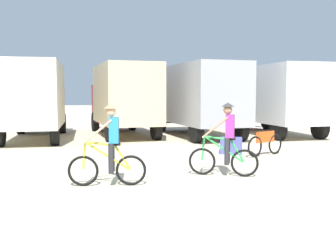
{
  "coord_description": "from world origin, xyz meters",
  "views": [
    {
      "loc": [
        -1.24,
        -7.91,
        2.05
      ],
      "look_at": [
        -0.18,
        3.53,
        1.1
      ],
      "focal_mm": 42.64,
      "sensor_mm": 36.0,
      "label": 1
    }
  ],
  "objects_px": {
    "box_truck_grey_hauler": "(198,97)",
    "box_truck_cream_rv": "(34,97)",
    "box_truck_tan_camper": "(123,97)",
    "cyclist_cowboy_hat": "(226,142)",
    "supply_crate": "(231,145)",
    "cyclist_orange_shirt": "(110,148)",
    "box_truck_avon_van": "(275,97)",
    "bicycle_spare": "(265,144)"
  },
  "relations": [
    {
      "from": "box_truck_grey_hauler",
      "to": "box_truck_cream_rv",
      "type": "bearing_deg",
      "value": -175.78
    },
    {
      "from": "box_truck_tan_camper",
      "to": "cyclist_cowboy_hat",
      "type": "xyz_separation_m",
      "value": [
        2.7,
        -9.75,
        -1.03
      ]
    },
    {
      "from": "cyclist_cowboy_hat",
      "to": "box_truck_cream_rv",
      "type": "bearing_deg",
      "value": 127.96
    },
    {
      "from": "supply_crate",
      "to": "box_truck_tan_camper",
      "type": "bearing_deg",
      "value": 122.52
    },
    {
      "from": "box_truck_grey_hauler",
      "to": "cyclist_orange_shirt",
      "type": "height_order",
      "value": "box_truck_grey_hauler"
    },
    {
      "from": "supply_crate",
      "to": "cyclist_cowboy_hat",
      "type": "bearing_deg",
      "value": -106.33
    },
    {
      "from": "box_truck_tan_camper",
      "to": "supply_crate",
      "type": "xyz_separation_m",
      "value": [
        3.81,
        -5.98,
        -1.62
      ]
    },
    {
      "from": "cyclist_cowboy_hat",
      "to": "box_truck_avon_van",
      "type": "bearing_deg",
      "value": 63.53
    },
    {
      "from": "box_truck_grey_hauler",
      "to": "cyclist_cowboy_hat",
      "type": "height_order",
      "value": "box_truck_grey_hauler"
    },
    {
      "from": "box_truck_grey_hauler",
      "to": "box_truck_tan_camper",
      "type": "bearing_deg",
      "value": 167.45
    },
    {
      "from": "box_truck_grey_hauler",
      "to": "box_truck_avon_van",
      "type": "distance_m",
      "value": 3.94
    },
    {
      "from": "box_truck_grey_hauler",
      "to": "box_truck_avon_van",
      "type": "bearing_deg",
      "value": 7.88
    },
    {
      "from": "supply_crate",
      "to": "box_truck_grey_hauler",
      "type": "bearing_deg",
      "value": 93.03
    },
    {
      "from": "box_truck_avon_van",
      "to": "bicycle_spare",
      "type": "bearing_deg",
      "value": -112.5
    },
    {
      "from": "box_truck_grey_hauler",
      "to": "supply_crate",
      "type": "distance_m",
      "value": 5.44
    },
    {
      "from": "box_truck_cream_rv",
      "to": "box_truck_tan_camper",
      "type": "distance_m",
      "value": 4.09
    },
    {
      "from": "bicycle_spare",
      "to": "box_truck_tan_camper",
      "type": "bearing_deg",
      "value": 125.31
    },
    {
      "from": "box_truck_cream_rv",
      "to": "box_truck_avon_van",
      "type": "distance_m",
      "value": 11.36
    },
    {
      "from": "box_truck_tan_camper",
      "to": "bicycle_spare",
      "type": "bearing_deg",
      "value": -54.69
    },
    {
      "from": "box_truck_cream_rv",
      "to": "box_truck_grey_hauler",
      "type": "distance_m",
      "value": 7.42
    },
    {
      "from": "cyclist_cowboy_hat",
      "to": "supply_crate",
      "type": "bearing_deg",
      "value": 73.67
    },
    {
      "from": "box_truck_tan_camper",
      "to": "box_truck_cream_rv",
      "type": "bearing_deg",
      "value": -160.97
    },
    {
      "from": "supply_crate",
      "to": "bicycle_spare",
      "type": "bearing_deg",
      "value": -38.04
    },
    {
      "from": "box_truck_cream_rv",
      "to": "cyclist_orange_shirt",
      "type": "bearing_deg",
      "value": -67.77
    },
    {
      "from": "cyclist_orange_shirt",
      "to": "supply_crate",
      "type": "bearing_deg",
      "value": 49.57
    },
    {
      "from": "box_truck_avon_van",
      "to": "supply_crate",
      "type": "relative_size",
      "value": 7.6
    },
    {
      "from": "box_truck_grey_hauler",
      "to": "bicycle_spare",
      "type": "relative_size",
      "value": 4.79
    },
    {
      "from": "box_truck_cream_rv",
      "to": "cyclist_orange_shirt",
      "type": "distance_m",
      "value": 10.02
    },
    {
      "from": "box_truck_grey_hauler",
      "to": "cyclist_orange_shirt",
      "type": "xyz_separation_m",
      "value": [
        -3.63,
        -9.77,
        -1.03
      ]
    },
    {
      "from": "cyclist_orange_shirt",
      "to": "box_truck_tan_camper",
      "type": "bearing_deg",
      "value": 89.48
    },
    {
      "from": "box_truck_tan_camper",
      "to": "cyclist_orange_shirt",
      "type": "distance_m",
      "value": 10.61
    },
    {
      "from": "box_truck_cream_rv",
      "to": "box_truck_avon_van",
      "type": "bearing_deg",
      "value": 5.49
    },
    {
      "from": "box_truck_avon_van",
      "to": "cyclist_orange_shirt",
      "type": "height_order",
      "value": "box_truck_avon_van"
    },
    {
      "from": "box_truck_cream_rv",
      "to": "cyclist_orange_shirt",
      "type": "relative_size",
      "value": 3.82
    },
    {
      "from": "box_truck_cream_rv",
      "to": "box_truck_tan_camper",
      "type": "bearing_deg",
      "value": 19.03
    },
    {
      "from": "box_truck_tan_camper",
      "to": "bicycle_spare",
      "type": "distance_m",
      "value": 8.36
    },
    {
      "from": "cyclist_cowboy_hat",
      "to": "cyclist_orange_shirt",
      "type": "bearing_deg",
      "value": -163.93
    },
    {
      "from": "box_truck_grey_hauler",
      "to": "bicycle_spare",
      "type": "height_order",
      "value": "box_truck_grey_hauler"
    },
    {
      "from": "box_truck_cream_rv",
      "to": "cyclist_cowboy_hat",
      "type": "distance_m",
      "value": 10.73
    },
    {
      "from": "box_truck_cream_rv",
      "to": "bicycle_spare",
      "type": "relative_size",
      "value": 4.7
    },
    {
      "from": "box_truck_tan_camper",
      "to": "box_truck_grey_hauler",
      "type": "distance_m",
      "value": 3.62
    },
    {
      "from": "box_truck_cream_rv",
      "to": "supply_crate",
      "type": "bearing_deg",
      "value": -31.17
    }
  ]
}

